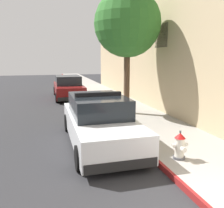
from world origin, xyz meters
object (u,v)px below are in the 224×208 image
(police_cruiser, at_px, (99,121))
(parked_car_silver_ahead, at_px, (68,87))
(fire_hydrant, at_px, (180,146))
(street_tree, at_px, (127,24))

(police_cruiser, distance_m, parked_car_silver_ahead, 9.61)
(parked_car_silver_ahead, relative_size, fire_hydrant, 6.37)
(parked_car_silver_ahead, xyz_separation_m, street_tree, (2.21, -6.22, 3.53))
(parked_car_silver_ahead, relative_size, street_tree, 0.85)
(fire_hydrant, distance_m, street_tree, 6.66)
(street_tree, bearing_deg, parked_car_silver_ahead, 109.55)
(parked_car_silver_ahead, bearing_deg, fire_hydrant, -81.27)
(police_cruiser, bearing_deg, fire_hydrant, -51.02)
(police_cruiser, bearing_deg, street_tree, 58.22)
(fire_hydrant, bearing_deg, police_cruiser, 128.98)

